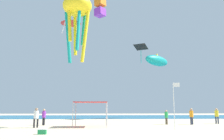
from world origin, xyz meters
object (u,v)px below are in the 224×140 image
at_px(person_leftmost, 36,116).
at_px(person_rightmost, 191,115).
at_px(banner_flag, 175,101).
at_px(kite_inflatable_teal, 157,61).
at_px(kite_box_orange, 100,7).
at_px(kite_octopus_yellow, 77,9).
at_px(canopy_tent, 91,103).
at_px(person_far_shore, 44,116).
at_px(person_central, 217,115).
at_px(cooler_box, 42,132).
at_px(person_near_tent, 166,116).
at_px(kite_diamond_black, 141,48).
at_px(kite_delta_red, 71,22).

distance_m(person_leftmost, person_rightmost, 16.25).
relative_size(person_leftmost, banner_flag, 0.46).
height_order(banner_flag, kite_inflatable_teal, kite_inflatable_teal).
bearing_deg(kite_box_orange, kite_octopus_yellow, 33.92).
relative_size(person_leftmost, person_rightmost, 1.02).
relative_size(canopy_tent, person_far_shore, 1.86).
height_order(person_central, kite_inflatable_teal, kite_inflatable_teal).
bearing_deg(person_rightmost, kite_octopus_yellow, -25.84).
distance_m(cooler_box, kite_box_orange, 31.82).
bearing_deg(person_near_tent, cooler_box, 121.74).
bearing_deg(person_central, canopy_tent, -95.40).
xyz_separation_m(kite_box_orange, kite_octopus_yellow, (-2.32, -18.66, -8.60)).
relative_size(person_leftmost, kite_diamond_black, 0.59).
relative_size(person_central, person_far_shore, 1.04).
relative_size(person_near_tent, person_far_shore, 0.92).
xyz_separation_m(canopy_tent, kite_box_orange, (0.84, 18.19, 18.01)).
relative_size(person_near_tent, person_rightmost, 0.89).
bearing_deg(kite_diamond_black, person_far_shore, -105.80).
relative_size(person_leftmost, cooler_box, 3.16).
bearing_deg(kite_delta_red, kite_box_orange, -79.06).
xyz_separation_m(cooler_box, kite_delta_red, (-1.79, 27.46, 18.34)).
bearing_deg(person_far_shore, person_near_tent, -121.60).
xyz_separation_m(person_central, kite_octopus_yellow, (-15.90, -4.30, 10.62)).
bearing_deg(kite_box_orange, person_central, 84.41).
bearing_deg(person_leftmost, person_far_shore, 51.07).
xyz_separation_m(canopy_tent, kite_diamond_black, (7.80, 15.25, 9.61)).
xyz_separation_m(person_near_tent, cooler_box, (-11.36, -9.18, -0.75)).
relative_size(kite_box_orange, kite_inflatable_teal, 0.55).
distance_m(banner_flag, kite_box_orange, 28.71).
height_order(canopy_tent, kite_octopus_yellow, kite_octopus_yellow).
xyz_separation_m(person_near_tent, kite_octopus_yellow, (-9.75, -3.48, 10.73)).
xyz_separation_m(person_leftmost, banner_flag, (12.21, -2.70, 1.29)).
height_order(kite_inflatable_teal, kite_delta_red, kite_delta_red).
xyz_separation_m(person_near_tent, person_far_shore, (-13.28, -0.52, 0.08)).
distance_m(kite_inflatable_teal, kite_octopus_yellow, 22.67).
bearing_deg(person_near_tent, canopy_tent, 102.79).
distance_m(canopy_tent, kite_diamond_black, 19.64).
bearing_deg(kite_delta_red, person_central, -92.75).
bearing_deg(person_leftmost, kite_delta_red, 50.57).
relative_size(person_central, kite_octopus_yellow, 0.26).
xyz_separation_m(canopy_tent, person_near_tent, (8.27, 3.01, -1.32)).
relative_size(cooler_box, kite_inflatable_teal, 0.09).
xyz_separation_m(person_rightmost, person_far_shore, (-15.94, -0.08, -0.04)).
height_order(kite_delta_red, kite_octopus_yellow, kite_delta_red).
height_order(person_central, kite_octopus_yellow, kite_octopus_yellow).
xyz_separation_m(person_leftmost, kite_inflatable_teal, (16.24, 18.86, 9.23)).
bearing_deg(person_central, person_rightmost, -90.35).
bearing_deg(person_near_tent, kite_diamond_black, -4.98).
height_order(person_far_shore, cooler_box, person_far_shore).
bearing_deg(kite_delta_red, person_far_shore, -141.01).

